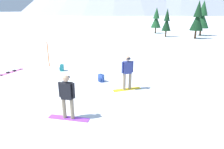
# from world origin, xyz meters

# --- Properties ---
(ground_plane) EXTENTS (800.00, 800.00, 0.00)m
(ground_plane) POSITION_xyz_m (0.00, 0.00, 0.00)
(ground_plane) COLOR white
(snowboarder_foreground) EXTENTS (1.61, 0.67, 1.74)m
(snowboarder_foreground) POSITION_xyz_m (2.37, -0.58, 0.92)
(snowboarder_foreground) COLOR #993FD8
(snowboarder_foreground) RESTS_ON ground_plane
(snowboarder_midground) EXTENTS (1.27, 1.23, 1.79)m
(snowboarder_midground) POSITION_xyz_m (3.31, 3.06, 0.95)
(snowboarder_midground) COLOR yellow
(snowboarder_midground) RESTS_ON ground_plane
(loose_snowboard_far_spare) EXTENTS (0.33, 1.88, 0.09)m
(loose_snowboard_far_spare) POSITION_xyz_m (-4.72, 2.48, 0.02)
(loose_snowboard_far_spare) COLOR pink
(loose_snowboard_far_spare) RESTS_ON ground_plane
(backpack_teal) EXTENTS (0.36, 0.38, 0.47)m
(backpack_teal) POSITION_xyz_m (-1.89, 4.22, 0.21)
(backpack_teal) COLOR #1E7A7F
(backpack_teal) RESTS_ON ground_plane
(backpack_blue) EXTENTS (0.36, 0.32, 0.47)m
(backpack_blue) POSITION_xyz_m (1.53, 3.51, 0.21)
(backpack_blue) COLOR #2D4C9E
(backpack_blue) RESTS_ON ground_plane
(trail_marker_pole) EXTENTS (0.06, 0.06, 1.82)m
(trail_marker_pole) POSITION_xyz_m (-3.46, 4.70, 0.91)
(trail_marker_pole) COLOR orange
(trail_marker_pole) RESTS_ON ground_plane
(pine_tree_short) EXTENTS (1.75, 1.75, 4.40)m
(pine_tree_short) POSITION_xyz_m (-1.73, 29.56, 2.40)
(pine_tree_short) COLOR #472D19
(pine_tree_short) RESTS_ON ground_plane
(pine_tree_twin) EXTENTS (2.25, 2.25, 5.41)m
(pine_tree_twin) POSITION_xyz_m (5.62, 29.33, 2.95)
(pine_tree_twin) COLOR #472D19
(pine_tree_twin) RESTS_ON ground_plane
(pine_tree_tall) EXTENTS (1.82, 1.82, 5.27)m
(pine_tree_tall) POSITION_xyz_m (5.14, 25.17, 2.87)
(pine_tree_tall) COLOR #472D19
(pine_tree_tall) RESTS_ON ground_plane
(pine_tree_young) EXTENTS (1.37, 1.37, 4.18)m
(pine_tree_young) POSITION_xyz_m (0.91, 25.29, 2.27)
(pine_tree_young) COLOR #472D19
(pine_tree_young) RESTS_ON ground_plane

